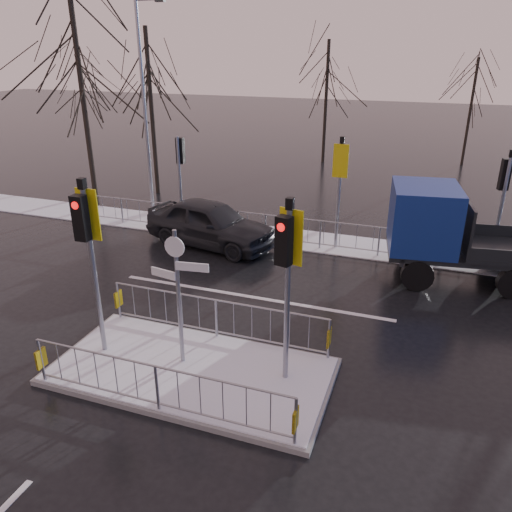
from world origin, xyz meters
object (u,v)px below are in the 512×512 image
(street_lamp_left, at_px, (146,104))
(flatbed_truck, at_px, (453,232))
(traffic_island, at_px, (190,358))
(car_far_lane, at_px, (210,223))

(street_lamp_left, bearing_deg, flatbed_truck, -12.41)
(traffic_island, bearing_deg, flatbed_truck, 53.25)
(traffic_island, height_order, flatbed_truck, traffic_island)
(traffic_island, xyz_separation_m, flatbed_truck, (5.18, 6.94, 1.12))
(car_far_lane, height_order, flatbed_truck, flatbed_truck)
(car_far_lane, distance_m, street_lamp_left, 5.73)
(car_far_lane, bearing_deg, flatbed_truck, -79.61)
(car_far_lane, xyz_separation_m, flatbed_truck, (7.92, -0.15, 0.71))
(car_far_lane, relative_size, flatbed_truck, 0.74)
(traffic_island, distance_m, car_far_lane, 7.61)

